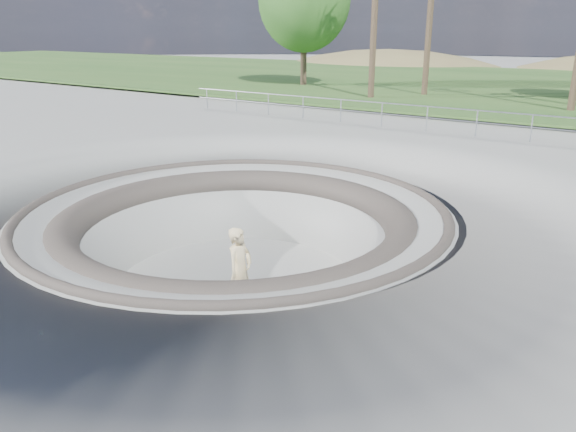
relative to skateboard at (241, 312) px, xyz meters
The scene contains 6 objects.
ground 2.56m from the skateboard, 132.49° to the left, with size 180.00×180.00×0.00m, color gray.
skate_bowl 1.78m from the skateboard, 132.49° to the left, with size 14.00×14.00×4.10m.
grass_strip 35.40m from the skateboard, 91.96° to the left, with size 180.00×36.00×0.12m.
safety_railing 13.61m from the skateboard, 95.17° to the left, with size 25.00×0.06×1.03m.
skateboard is the anchor object (origin of this frame).
skater 1.00m from the skateboard, behind, with size 0.72×0.47×1.96m, color beige.
Camera 1 is at (8.43, -9.81, 4.14)m, focal length 35.00 mm.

